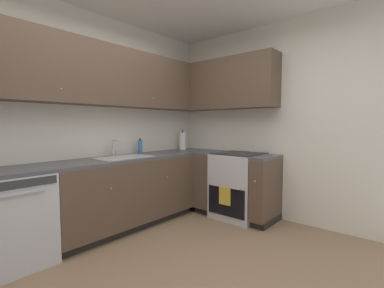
% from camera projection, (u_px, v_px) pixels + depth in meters
% --- Properties ---
extents(ground_plane, '(3.90, 3.25, 0.02)m').
position_uv_depth(ground_plane, '(180.00, 281.00, 2.23)').
color(ground_plane, '#937556').
extents(wall_back, '(4.00, 0.05, 2.63)m').
position_uv_depth(wall_back, '(79.00, 122.00, 3.21)').
color(wall_back, silver).
rests_on(wall_back, ground_plane).
extents(wall_right, '(0.05, 3.35, 2.63)m').
position_uv_depth(wall_right, '(281.00, 122.00, 3.63)').
color(wall_right, silver).
rests_on(wall_right, ground_plane).
extents(dishwasher, '(0.60, 0.63, 0.85)m').
position_uv_depth(dishwasher, '(12.00, 220.00, 2.45)').
color(dishwasher, silver).
rests_on(dishwasher, ground_plane).
extents(lower_cabinets_back, '(1.86, 0.62, 0.85)m').
position_uv_depth(lower_cabinets_back, '(126.00, 193.00, 3.38)').
color(lower_cabinets_back, brown).
rests_on(lower_cabinets_back, ground_plane).
extents(countertop_back, '(3.06, 0.60, 0.03)m').
position_uv_depth(countertop_back, '(125.00, 159.00, 3.35)').
color(countertop_back, '#4C4C51').
rests_on(countertop_back, lower_cabinets_back).
extents(lower_cabinets_right, '(0.62, 1.08, 0.85)m').
position_uv_depth(lower_cabinets_right, '(233.00, 186.00, 3.80)').
color(lower_cabinets_right, brown).
rests_on(lower_cabinets_right, ground_plane).
extents(countertop_right, '(0.60, 1.08, 0.03)m').
position_uv_depth(countertop_right, '(233.00, 155.00, 3.77)').
color(countertop_right, '#4C4C51').
rests_on(countertop_right, lower_cabinets_right).
extents(oven_range, '(0.68, 0.62, 1.03)m').
position_uv_depth(oven_range, '(239.00, 185.00, 3.75)').
color(oven_range, silver).
rests_on(oven_range, ground_plane).
extents(upper_cabinets_back, '(2.74, 0.34, 0.72)m').
position_uv_depth(upper_cabinets_back, '(106.00, 76.00, 3.25)').
color(upper_cabinets_back, brown).
extents(upper_cabinets_right, '(0.32, 1.63, 0.72)m').
position_uv_depth(upper_cabinets_right, '(223.00, 85.00, 3.98)').
color(upper_cabinets_right, brown).
extents(sink, '(0.67, 0.40, 0.10)m').
position_uv_depth(sink, '(124.00, 161.00, 3.30)').
color(sink, '#B7B7BC').
rests_on(sink, countertop_back).
extents(faucet, '(0.07, 0.16, 0.21)m').
position_uv_depth(faucet, '(114.00, 146.00, 3.43)').
color(faucet, silver).
rests_on(faucet, countertop_back).
extents(soap_bottle, '(0.06, 0.06, 0.21)m').
position_uv_depth(soap_bottle, '(140.00, 147.00, 3.74)').
color(soap_bottle, '#3F72BF').
rests_on(soap_bottle, countertop_back).
extents(paper_towel_roll, '(0.11, 0.11, 0.33)m').
position_uv_depth(paper_towel_roll, '(183.00, 141.00, 4.37)').
color(paper_towel_roll, white).
rests_on(paper_towel_roll, countertop_back).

